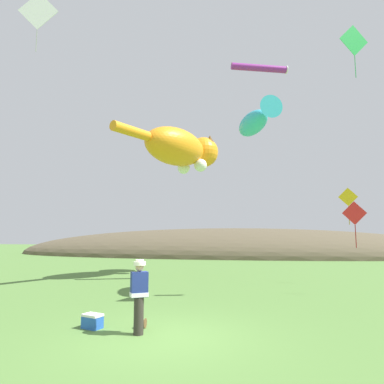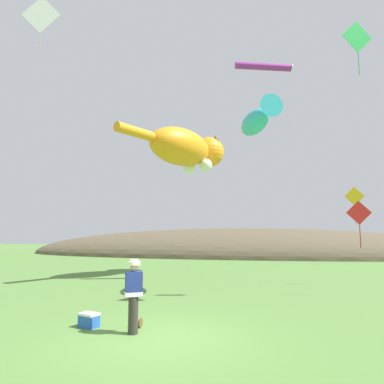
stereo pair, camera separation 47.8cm
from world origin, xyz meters
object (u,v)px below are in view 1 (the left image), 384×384
picnic_cooler (92,321)px  kite_diamond_red (354,214)px  festival_attendant (139,294)px  kite_fish_windsock (256,121)px  kite_diamond_green (354,41)px  kite_giant_cat (182,149)px  kite_diamond_gold (348,197)px  kite_tube_streamer (260,68)px  kite_diamond_white (38,11)px  kite_spool (142,323)px

picnic_cooler → kite_diamond_red: kite_diamond_red is taller
festival_attendant → kite_diamond_red: (6.85, 6.35, 2.24)m
kite_fish_windsock → kite_diamond_green: 4.86m
festival_attendant → kite_giant_cat: bearing=96.0°
kite_fish_windsock → kite_diamond_gold: kite_fish_windsock is taller
kite_fish_windsock → kite_tube_streamer: 5.74m
kite_giant_cat → kite_fish_windsock: bearing=-54.3°
kite_giant_cat → kite_diamond_green: bearing=-36.9°
kite_giant_cat → kite_diamond_white: 9.97m
kite_giant_cat → picnic_cooler: bearing=-90.8°
kite_diamond_red → kite_diamond_white: (-12.06, -3.45, 7.75)m
kite_fish_windsock → kite_diamond_white: 9.49m
picnic_cooler → kite_diamond_green: kite_diamond_green is taller
festival_attendant → kite_diamond_white: (-5.21, 2.90, 9.99)m
festival_attendant → picnic_cooler: 1.58m
kite_spool → kite_diamond_red: 9.54m
kite_giant_cat → kite_diamond_white: size_ratio=3.13×
kite_diamond_green → kite_diamond_white: bearing=-169.0°
kite_tube_streamer → kite_diamond_white: kite_diamond_white is taller
kite_diamond_white → kite_spool: bearing=-24.5°
kite_giant_cat → kite_diamond_white: kite_diamond_white is taller
kite_fish_windsock → kite_diamond_gold: 6.64m
picnic_cooler → kite_tube_streamer: 14.98m
picnic_cooler → kite_tube_streamer: size_ratio=0.19×
kite_tube_streamer → kite_diamond_gold: kite_tube_streamer is taller
kite_fish_windsock → kite_tube_streamer: kite_tube_streamer is taller
kite_giant_cat → kite_diamond_red: 10.33m
picnic_cooler → kite_diamond_white: bearing=146.3°
festival_attendant → kite_diamond_white: 11.63m
kite_spool → kite_diamond_gold: (7.57, 8.92, 4.04)m
kite_spool → kite_giant_cat: kite_giant_cat is taller
kite_spool → kite_diamond_gold: kite_diamond_gold is taller
kite_diamond_red → kite_fish_windsock: bearing=-166.8°
kite_fish_windsock → kite_diamond_green: kite_diamond_green is taller
picnic_cooler → kite_diamond_white: (-3.87, 2.58, 10.76)m
kite_giant_cat → kite_diamond_green: kite_diamond_green is taller
festival_attendant → kite_diamond_white: size_ratio=0.73×
kite_tube_streamer → kite_diamond_white: 10.78m
kite_spool → kite_diamond_green: 12.89m
kite_tube_streamer → kite_diamond_green: bearing=-50.0°
kite_tube_streamer → kite_giant_cat: bearing=157.2°
kite_giant_cat → kite_diamond_red: kite_giant_cat is taller
kite_tube_streamer → kite_diamond_green: kite_tube_streamer is taller
kite_spool → kite_diamond_white: bearing=155.5°
kite_tube_streamer → kite_diamond_white: bearing=-143.1°
kite_diamond_red → kite_diamond_white: size_ratio=0.76×
picnic_cooler → kite_diamond_gold: size_ratio=0.32×
festival_attendant → kite_spool: (-0.08, 0.56, -0.83)m
festival_attendant → kite_giant_cat: size_ratio=0.23×
kite_diamond_gold → kite_spool: bearing=-130.3°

